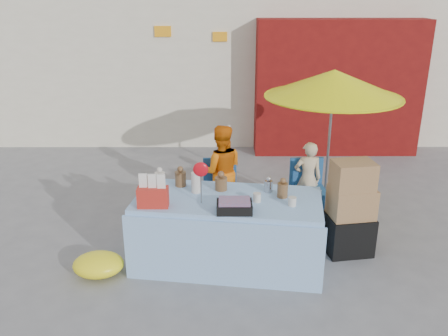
{
  "coord_description": "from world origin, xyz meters",
  "views": [
    {
      "loc": [
        -0.05,
        -4.97,
        3.11
      ],
      "look_at": [
        -0.03,
        0.6,
        1.0
      ],
      "focal_mm": 38.0,
      "sensor_mm": 36.0,
      "label": 1
    }
  ],
  "objects_px": {
    "chair_right": "(308,201)",
    "vendor_beige": "(308,179)",
    "market_table": "(227,230)",
    "umbrella": "(334,84)",
    "box_stack": "(350,211)",
    "vendor_orange": "(221,171)",
    "chair_left": "(221,202)"
  },
  "relations": [
    {
      "from": "chair_right",
      "to": "vendor_beige",
      "type": "height_order",
      "value": "vendor_beige"
    },
    {
      "from": "market_table",
      "to": "vendor_beige",
      "type": "distance_m",
      "value": 1.77
    },
    {
      "from": "market_table",
      "to": "vendor_beige",
      "type": "xyz_separation_m",
      "value": [
        1.17,
        1.32,
        0.12
      ]
    },
    {
      "from": "vendor_beige",
      "to": "umbrella",
      "type": "xyz_separation_m",
      "value": [
        0.3,
        0.15,
        1.34
      ]
    },
    {
      "from": "vendor_beige",
      "to": "box_stack",
      "type": "height_order",
      "value": "box_stack"
    },
    {
      "from": "umbrella",
      "to": "vendor_orange",
      "type": "bearing_deg",
      "value": -174.47
    },
    {
      "from": "umbrella",
      "to": "box_stack",
      "type": "distance_m",
      "value": 1.82
    },
    {
      "from": "vendor_orange",
      "to": "box_stack",
      "type": "xyz_separation_m",
      "value": [
        1.59,
        -1.08,
        -0.12
      ]
    },
    {
      "from": "market_table",
      "to": "chair_left",
      "type": "distance_m",
      "value": 1.2
    },
    {
      "from": "chair_left",
      "to": "vendor_orange",
      "type": "xyz_separation_m",
      "value": [
        0.0,
        0.13,
        0.42
      ]
    },
    {
      "from": "box_stack",
      "to": "vendor_beige",
      "type": "bearing_deg",
      "value": 107.56
    },
    {
      "from": "market_table",
      "to": "chair_left",
      "type": "height_order",
      "value": "market_table"
    },
    {
      "from": "vendor_orange",
      "to": "umbrella",
      "type": "height_order",
      "value": "umbrella"
    },
    {
      "from": "vendor_beige",
      "to": "chair_right",
      "type": "bearing_deg",
      "value": 85.82
    },
    {
      "from": "box_stack",
      "to": "chair_left",
      "type": "bearing_deg",
      "value": 149.26
    },
    {
      "from": "chair_right",
      "to": "box_stack",
      "type": "relative_size",
      "value": 0.7
    },
    {
      "from": "vendor_beige",
      "to": "umbrella",
      "type": "distance_m",
      "value": 1.38
    },
    {
      "from": "umbrella",
      "to": "box_stack",
      "type": "xyz_separation_m",
      "value": [
        0.04,
        -1.23,
        -1.33
      ]
    },
    {
      "from": "market_table",
      "to": "box_stack",
      "type": "distance_m",
      "value": 1.54
    },
    {
      "from": "vendor_orange",
      "to": "vendor_beige",
      "type": "relative_size",
      "value": 1.22
    },
    {
      "from": "market_table",
      "to": "chair_right",
      "type": "height_order",
      "value": "market_table"
    },
    {
      "from": "vendor_orange",
      "to": "umbrella",
      "type": "distance_m",
      "value": 1.98
    },
    {
      "from": "chair_right",
      "to": "vendor_orange",
      "type": "xyz_separation_m",
      "value": [
        -1.25,
        0.13,
        0.42
      ]
    },
    {
      "from": "chair_left",
      "to": "vendor_beige",
      "type": "distance_m",
      "value": 1.29
    },
    {
      "from": "chair_right",
      "to": "vendor_beige",
      "type": "bearing_deg",
      "value": 85.82
    },
    {
      "from": "chair_left",
      "to": "box_stack",
      "type": "bearing_deg",
      "value": -34.48
    },
    {
      "from": "market_table",
      "to": "vendor_beige",
      "type": "height_order",
      "value": "market_table"
    },
    {
      "from": "box_stack",
      "to": "umbrella",
      "type": "bearing_deg",
      "value": 91.97
    },
    {
      "from": "vendor_orange",
      "to": "umbrella",
      "type": "bearing_deg",
      "value": -178.22
    },
    {
      "from": "market_table",
      "to": "vendor_orange",
      "type": "distance_m",
      "value": 1.34
    },
    {
      "from": "market_table",
      "to": "umbrella",
      "type": "distance_m",
      "value": 2.54
    },
    {
      "from": "vendor_beige",
      "to": "umbrella",
      "type": "height_order",
      "value": "umbrella"
    }
  ]
}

